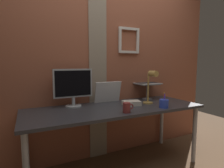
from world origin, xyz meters
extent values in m
plane|color=brown|center=(0.00, 0.00, 0.00)|extent=(6.00, 6.00, 0.00)
cube|color=#9E563D|center=(0.00, 0.46, 1.17)|extent=(3.27, 0.12, 2.34)
cube|color=gray|center=(-0.14, 0.39, 1.17)|extent=(0.23, 0.01, 2.34)
cube|color=white|center=(0.30, 0.38, 1.66)|extent=(0.30, 0.03, 0.03)
cube|color=white|center=(0.30, 0.38, 1.36)|extent=(0.30, 0.03, 0.03)
cube|color=white|center=(0.16, 0.38, 1.51)|extent=(0.03, 0.03, 0.27)
cube|color=white|center=(0.43, 0.38, 1.51)|extent=(0.03, 0.03, 0.27)
cube|color=#333338|center=(-0.07, 0.04, 0.71)|extent=(1.97, 0.71, 0.03)
cylinder|color=#B2B2B7|center=(0.86, -0.25, 0.35)|extent=(0.05, 0.05, 0.69)
cylinder|color=#B2B2B7|center=(-0.99, 0.34, 0.35)|extent=(0.05, 0.05, 0.69)
cylinder|color=#B2B2B7|center=(0.86, 0.34, 0.35)|extent=(0.05, 0.05, 0.69)
cylinder|color=#ADB2B7|center=(-0.49, 0.28, 0.73)|extent=(0.18, 0.18, 0.01)
cylinder|color=#ADB2B7|center=(-0.49, 0.28, 0.78)|extent=(0.04, 0.04, 0.09)
cube|color=#ADB2B7|center=(-0.49, 0.28, 0.99)|extent=(0.44, 0.04, 0.32)
cube|color=black|center=(-0.49, 0.26, 0.99)|extent=(0.40, 0.00, 0.28)
cylinder|color=gray|center=(0.54, 0.28, 0.73)|extent=(0.14, 0.14, 0.01)
cylinder|color=gray|center=(0.54, 0.28, 0.83)|extent=(0.03, 0.03, 0.19)
cube|color=gray|center=(0.54, 0.28, 0.93)|extent=(0.28, 0.22, 0.01)
cube|color=#ADB2B7|center=(0.54, 0.28, 0.94)|extent=(0.32, 0.25, 0.01)
cube|color=#2D2D30|center=(0.54, 0.30, 0.94)|extent=(0.28, 0.16, 0.00)
cube|color=#ADB2B7|center=(0.54, 0.44, 1.05)|extent=(0.32, 0.08, 0.22)
cube|color=black|center=(0.54, 0.44, 1.05)|extent=(0.29, 0.07, 0.19)
cube|color=white|center=(-0.04, 0.31, 0.85)|extent=(0.34, 0.08, 0.26)
cylinder|color=tan|center=(0.37, 0.04, 0.73)|extent=(0.12, 0.12, 0.02)
cylinder|color=tan|center=(0.37, 0.04, 0.92)|extent=(0.02, 0.02, 0.37)
cylinder|color=tan|center=(0.37, -0.05, 1.09)|extent=(0.07, 0.11, 0.07)
cylinder|color=blue|center=(0.40, -0.21, 0.77)|extent=(0.10, 0.10, 0.09)
cylinder|color=blue|center=(0.40, -0.21, 0.80)|extent=(0.02, 0.02, 0.15)
cylinder|color=purple|center=(0.41, -0.21, 0.80)|extent=(0.01, 0.01, 0.15)
cylinder|color=yellow|center=(0.42, -0.20, 0.81)|extent=(0.02, 0.03, 0.16)
cylinder|color=red|center=(0.40, -0.21, 0.80)|extent=(0.01, 0.01, 0.14)
cylinder|color=maroon|center=(-0.07, -0.21, 0.77)|extent=(0.08, 0.08, 0.10)
torus|color=maroon|center=(-0.02, -0.21, 0.78)|extent=(0.06, 0.01, 0.06)
cube|color=silver|center=(0.14, 0.04, 0.75)|extent=(0.22, 0.18, 0.05)
camera|label=1|loc=(-0.95, -1.71, 1.20)|focal=28.80mm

